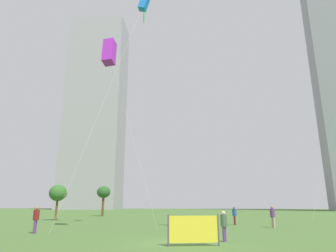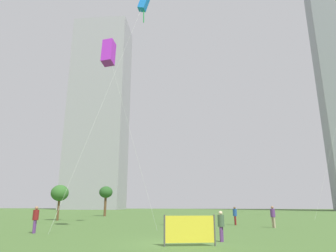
# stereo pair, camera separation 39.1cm
# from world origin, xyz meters

# --- Properties ---
(ground) EXTENTS (280.00, 280.00, 0.00)m
(ground) POSITION_xyz_m (0.00, 0.00, 0.00)
(ground) COLOR #476B30
(person_standing_0) EXTENTS (0.40, 0.40, 1.78)m
(person_standing_0) POSITION_xyz_m (6.00, 11.88, 1.03)
(person_standing_0) COLOR tan
(person_standing_0) RESTS_ON ground
(person_standing_1) EXTENTS (0.34, 0.34, 1.55)m
(person_standing_1) POSITION_xyz_m (2.12, 1.11, 0.89)
(person_standing_1) COLOR #593372
(person_standing_1) RESTS_ON ground
(person_standing_3) EXTENTS (0.39, 0.39, 1.77)m
(person_standing_3) POSITION_xyz_m (-10.53, 3.17, 1.02)
(person_standing_3) COLOR #593372
(person_standing_3) RESTS_ON ground
(person_standing_4) EXTENTS (0.38, 0.38, 1.70)m
(person_standing_4) POSITION_xyz_m (2.85, 14.80, 0.98)
(person_standing_4) COLOR maroon
(person_standing_4) RESTS_ON ground
(kite_flying_0) EXTENTS (4.93, 6.12, 22.36)m
(kite_flying_0) POSITION_xyz_m (-4.86, 8.50, 21.33)
(kite_flying_0) COLOR silver
(kite_flying_0) RESTS_ON ground
(kite_flying_1) EXTENTS (4.34, 2.72, 15.42)m
(kite_flying_1) POSITION_xyz_m (-6.75, 5.12, 14.22)
(kite_flying_1) COLOR silver
(kite_flying_1) RESTS_ON ground
(park_tree_0) EXTENTS (2.31, 2.31, 5.03)m
(park_tree_0) POSITION_xyz_m (-18.99, 33.37, 3.92)
(park_tree_0) COLOR brown
(park_tree_0) RESTS_ON ground
(park_tree_2) EXTENTS (2.18, 2.18, 4.34)m
(park_tree_2) POSITION_xyz_m (-18.78, 18.88, 3.30)
(park_tree_2) COLOR brown
(park_tree_2) RESTS_ON ground
(distant_highrise_0) EXTENTS (27.55, 21.09, 90.12)m
(distant_highrise_0) POSITION_xyz_m (-57.50, 106.82, 45.06)
(distant_highrise_0) COLOR #939399
(distant_highrise_0) RESTS_ON ground
(event_banner) EXTENTS (2.35, 0.80, 1.41)m
(event_banner) POSITION_xyz_m (0.74, -0.93, 0.75)
(event_banner) COLOR #4C4C4C
(event_banner) RESTS_ON ground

